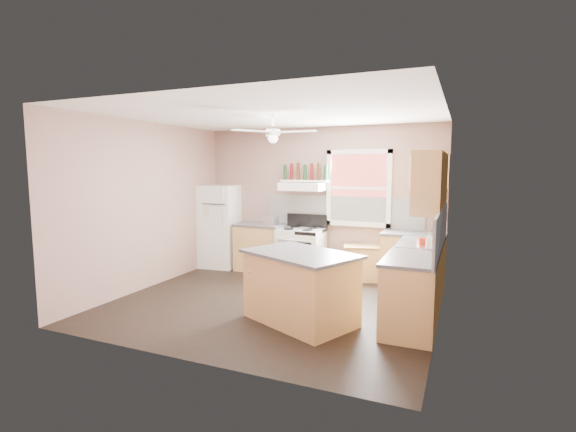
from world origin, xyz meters
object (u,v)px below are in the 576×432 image
at_px(refrigerator, 220,226).
at_px(toaster, 270,220).
at_px(stove, 301,252).
at_px(cart, 361,263).
at_px(island, 301,289).

distance_m(refrigerator, toaster, 1.15).
relative_size(toaster, stove, 0.33).
distance_m(refrigerator, cart, 2.87).
bearing_deg(refrigerator, island, -46.73).
height_order(toaster, cart, toaster).
bearing_deg(stove, refrigerator, 178.37).
xyz_separation_m(refrigerator, stove, (1.74, -0.03, -0.38)).
bearing_deg(stove, island, -69.34).
distance_m(refrigerator, island, 3.40).
relative_size(refrigerator, cart, 2.65).
xyz_separation_m(stove, cart, (1.08, 0.12, -0.13)).
height_order(cart, island, island).
bearing_deg(stove, cart, 6.02).
bearing_deg(toaster, stove, 14.38).
height_order(refrigerator, toaster, refrigerator).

